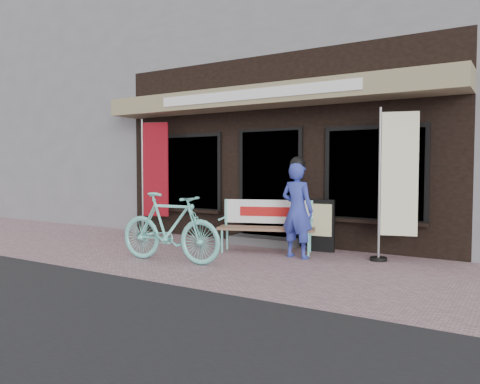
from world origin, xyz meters
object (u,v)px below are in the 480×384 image
Objects in this scene: nobori_red at (153,176)px; nobori_cream at (396,182)px; bench at (267,221)px; menu_stand at (321,225)px; person at (297,208)px; bicycle at (170,227)px.

nobori_cream is at bearing -19.38° from nobori_red.
menu_stand is (0.80, 0.50, -0.06)m from bench.
nobori_red reaches higher than menu_stand.
person is 0.66× the size of nobori_red.
nobori_red reaches higher than bicycle.
bicycle is (-0.85, -1.57, 0.01)m from bench.
bench is at bearing -155.17° from menu_stand.
bench is at bearing 172.41° from nobori_cream.
nobori_red reaches higher than bench.
person is 0.68× the size of nobori_cream.
menu_stand is (-1.30, 0.21, -0.77)m from nobori_cream.
menu_stand is at bearing -43.95° from bicycle.
nobori_cream reaches higher than bench.
menu_stand is at bearing 12.31° from bench.
nobori_red is at bearing 153.20° from bench.
bench is 1.79m from bicycle.
bicycle reaches higher than bench.
bicycle is at bearing -163.16° from nobori_cream.
nobori_red is (-2.10, 1.96, 0.75)m from bicycle.
bench is at bearing -25.72° from nobori_red.
bicycle is at bearing -135.47° from menu_stand.
nobori_red reaches higher than person.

